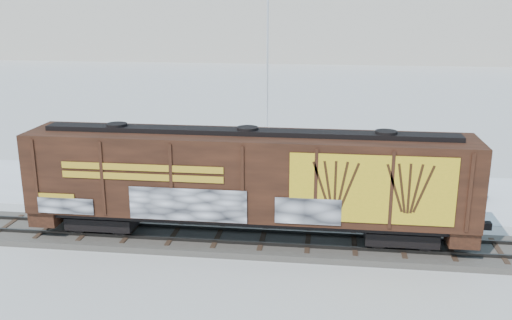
# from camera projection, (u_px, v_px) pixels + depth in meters

# --- Properties ---
(ground) EXTENTS (500.00, 500.00, 0.00)m
(ground) POSITION_uv_depth(u_px,v_px,m) (263.00, 244.00, 25.21)
(ground) COLOR white
(ground) RESTS_ON ground
(rail_track) EXTENTS (50.00, 3.40, 0.43)m
(rail_track) POSITION_uv_depth(u_px,v_px,m) (263.00, 241.00, 25.17)
(rail_track) COLOR #59544C
(rail_track) RESTS_ON ground
(parking_strip) EXTENTS (40.00, 8.00, 0.03)m
(parking_strip) POSITION_uv_depth(u_px,v_px,m) (278.00, 190.00, 32.37)
(parking_strip) COLOR white
(parking_strip) RESTS_ON ground
(hopper_railcar) EXTENTS (19.04, 3.06, 4.75)m
(hopper_railcar) POSITION_uv_depth(u_px,v_px,m) (248.00, 178.00, 24.46)
(hopper_railcar) COLOR black
(hopper_railcar) RESTS_ON rail_track
(flagpole) EXTENTS (2.30, 0.90, 12.17)m
(flagpole) POSITION_uv_depth(u_px,v_px,m) (269.00, 92.00, 37.90)
(flagpole) COLOR silver
(flagpole) RESTS_ON ground
(car_silver) EXTENTS (3.91, 1.63, 1.32)m
(car_silver) POSITION_uv_depth(u_px,v_px,m) (229.00, 185.00, 31.07)
(car_silver) COLOR silver
(car_silver) RESTS_ON parking_strip
(car_white) EXTENTS (5.07, 3.16, 1.58)m
(car_white) POSITION_uv_depth(u_px,v_px,m) (329.00, 177.00, 32.10)
(car_white) COLOR white
(car_white) RESTS_ON parking_strip
(car_dark) EXTENTS (4.57, 2.18, 1.29)m
(car_dark) POSITION_uv_depth(u_px,v_px,m) (445.00, 185.00, 31.16)
(car_dark) COLOR black
(car_dark) RESTS_ON parking_strip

